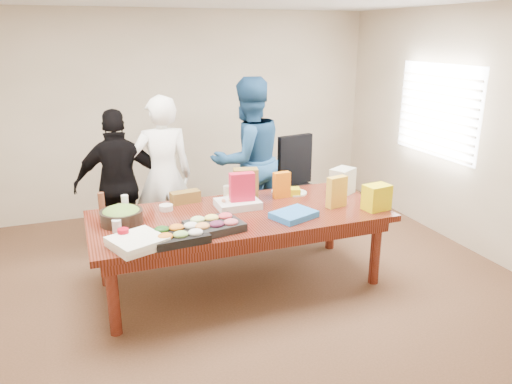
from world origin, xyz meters
name	(u,v)px	position (x,y,z in m)	size (l,w,h in m)	color
floor	(241,284)	(0.00, 0.00, -0.01)	(5.50, 5.00, 0.02)	#47301E
wall_back	(180,113)	(0.00, 2.50, 1.35)	(5.50, 0.04, 2.70)	beige
wall_front	(414,267)	(0.00, -2.50, 1.35)	(5.50, 0.04, 2.70)	beige
wall_right	(475,132)	(2.75, 0.00, 1.35)	(0.04, 5.00, 2.70)	beige
window_panel	(437,111)	(2.72, 0.60, 1.50)	(0.03, 1.40, 1.10)	white
window_blinds	(434,111)	(2.68, 0.60, 1.50)	(0.04, 1.36, 1.00)	beige
conference_table	(240,249)	(0.00, 0.00, 0.38)	(2.80, 1.20, 0.75)	#4C1C0F
office_chair	(302,189)	(1.15, 1.01, 0.57)	(0.58, 0.58, 1.14)	black
person_center	(163,176)	(-0.53, 1.04, 0.89)	(0.65, 0.43, 1.78)	white
person_right	(248,160)	(0.48, 1.11, 0.96)	(0.94, 0.73, 1.93)	navy
person_left	(120,185)	(-0.99, 1.11, 0.82)	(0.96, 0.40, 1.64)	black
veggie_tray	(179,236)	(-0.68, -0.43, 0.78)	(0.45, 0.35, 0.07)	black
fruit_tray	(214,226)	(-0.35, -0.32, 0.79)	(0.46, 0.36, 0.07)	black
sheet_cake	(238,204)	(0.03, 0.16, 0.79)	(0.42, 0.31, 0.07)	white
salad_bowl	(122,217)	(-1.08, 0.12, 0.81)	(0.38, 0.38, 0.12)	black
chip_bag_blue	(294,215)	(0.43, -0.29, 0.78)	(0.39, 0.29, 0.06)	blue
chip_bag_red	(242,190)	(0.07, 0.14, 0.93)	(0.24, 0.10, 0.35)	red
chip_bag_yellow	(337,192)	(0.95, -0.16, 0.90)	(0.20, 0.08, 0.31)	gold
chip_bag_orange	(282,185)	(0.56, 0.30, 0.89)	(0.17, 0.08, 0.27)	orange
mayo_jar	(228,192)	(0.02, 0.46, 0.82)	(0.09, 0.09, 0.14)	silver
mustard_bottle	(235,195)	(0.05, 0.32, 0.83)	(0.06, 0.06, 0.16)	yellow
dressing_bottle	(101,202)	(-1.23, 0.50, 0.85)	(0.06, 0.06, 0.19)	brown
ranch_bottle	(125,205)	(-1.02, 0.34, 0.85)	(0.06, 0.06, 0.19)	white
banana_bunch	(289,192)	(0.66, 0.33, 0.79)	(0.23, 0.13, 0.08)	#D7CD0A
bread_loaf	(185,197)	(-0.42, 0.49, 0.81)	(0.29, 0.13, 0.12)	brown
kraft_bag	(246,184)	(0.19, 0.38, 0.91)	(0.25, 0.14, 0.32)	brown
red_cup	(124,236)	(-1.11, -0.33, 0.81)	(0.09, 0.09, 0.12)	#AB0618
clear_cup_a	(117,226)	(-1.14, -0.07, 0.80)	(0.08, 0.08, 0.11)	silver
clear_cup_b	(126,221)	(-1.06, 0.01, 0.81)	(0.08, 0.08, 0.11)	silver
pizza_box_lower	(137,244)	(-1.03, -0.45, 0.77)	(0.38, 0.38, 0.04)	white
pizza_box_upper	(137,240)	(-1.03, -0.46, 0.82)	(0.38, 0.38, 0.04)	white
plate_a	(295,193)	(0.75, 0.37, 0.76)	(0.26, 0.26, 0.01)	beige
plate_b	(282,191)	(0.64, 0.46, 0.76)	(0.23, 0.23, 0.01)	silver
dip_bowl_a	(233,197)	(0.06, 0.39, 0.78)	(0.14, 0.14, 0.06)	beige
dip_bowl_b	(166,208)	(-0.64, 0.33, 0.78)	(0.13, 0.13, 0.05)	beige
grocery_bag_white	(342,181)	(1.22, 0.19, 0.89)	(0.26, 0.18, 0.28)	beige
grocery_bag_yellow	(377,197)	(1.27, -0.37, 0.87)	(0.25, 0.17, 0.25)	#FFEE0B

